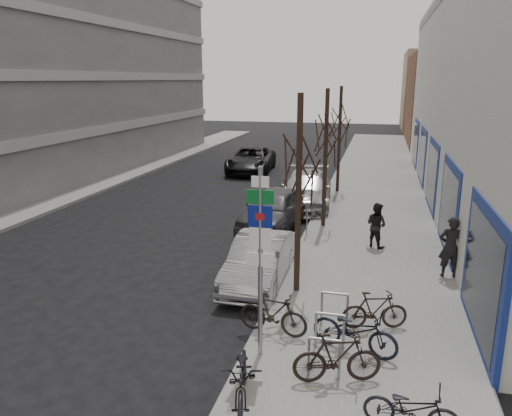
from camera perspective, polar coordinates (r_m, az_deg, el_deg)
The scene contains 25 objects.
ground at distance 11.86m, azimuth -11.29°, elevation -15.23°, with size 120.00×120.00×0.00m, color black.
sidewalk_east at distance 20.09m, azimuth 13.05°, elevation -2.51°, with size 5.00×70.00×0.15m, color slate.
sidewalk_west at distance 25.43m, azimuth -24.41°, elevation 0.13°, with size 3.00×70.00×0.15m, color slate.
brick_building_far at distance 49.99m, azimuth 24.07°, elevation 11.21°, with size 12.00×14.00×8.00m, color brown.
tan_building_far at distance 64.87m, azimuth 22.34°, elevation 12.30°, with size 13.00×12.00×9.00m, color #937A5B.
highway_sign_pole at distance 10.08m, azimuth 0.50°, elevation -5.03°, with size 0.55×0.10×4.20m.
bike_rack at distance 11.15m, azimuth 8.44°, elevation -13.28°, with size 0.66×2.26×0.83m.
tree_near at distance 13.02m, azimuth 4.99°, elevation 6.85°, with size 1.80×1.80×5.50m.
tree_mid at distance 19.43m, azimuth 8.06°, elevation 9.29°, with size 1.80×1.80×5.50m.
tree_far at distance 25.88m, azimuth 9.62°, elevation 10.51°, with size 1.80×1.80×5.50m.
meter_front at distance 13.42m, azimuth 2.44°, elevation -6.96°, with size 0.10×0.08×1.27m.
meter_mid at distance 18.58m, azimuth 5.84°, elevation -0.89°, with size 0.10×0.08×1.27m.
meter_back at distance 23.89m, azimuth 7.74°, elevation 2.52°, with size 0.10×0.08×1.27m.
bike_near_left at distance 9.35m, azimuth -1.50°, elevation -18.44°, with size 0.59×1.95×1.19m, color black.
bike_near_right at distance 10.07m, azimuth 9.26°, elevation -16.48°, with size 0.52×1.74×1.05m, color black.
bike_mid_curb at distance 11.08m, azimuth 11.26°, elevation -13.18°, with size 0.58×1.90×1.16m, color black.
bike_mid_inner at distance 11.62m, azimuth 1.96°, elevation -11.92°, with size 0.50×1.67×1.01m, color black.
bike_far_curb at distance 9.21m, azimuth 17.36°, elevation -20.64°, with size 0.47×1.56×0.95m, color black.
bike_far_inner at distance 12.16m, azimuth 13.42°, elevation -11.25°, with size 0.46×1.56×0.95m, color black.
parked_car_front at distance 14.62m, azimuth 0.38°, elevation -6.02°, with size 1.48×4.24×1.40m, color #AAA9AE.
parked_car_mid at distance 19.91m, azimuth 2.05°, elevation -0.10°, with size 1.90×4.73×1.61m, color #4B4A4F.
parked_car_back at distance 23.41m, azimuth 5.74°, elevation 2.08°, with size 2.28×5.61×1.63m, color #A9A9AE.
lane_car at distance 32.22m, azimuth -0.57°, elevation 5.54°, with size 2.65×5.74×1.60m, color black.
pedestrian_near at distance 15.68m, azimuth 21.33°, elevation -4.18°, with size 0.67×0.44×1.84m, color black.
pedestrian_far at distance 17.77m, azimuth 13.59°, elevation -1.85°, with size 0.58×0.40×1.59m, color black.
Camera 1 is at (4.60, -9.25, 5.83)m, focal length 35.00 mm.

